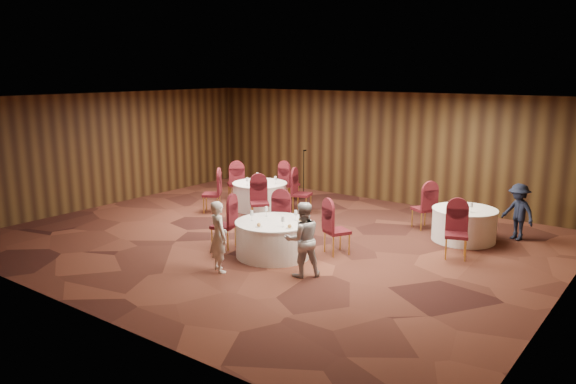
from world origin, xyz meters
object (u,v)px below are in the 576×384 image
Objects in this scene: table_left at (260,196)px; woman_a at (219,237)px; mic_stand at (304,184)px; man_c at (518,212)px; table_main at (273,238)px; table_right at (464,224)px; woman_b at (303,239)px.

woman_a is (2.56, -4.34, 0.32)m from table_left.
man_c is at bearing -6.00° from mic_stand.
table_right is (2.81, 3.45, 0.00)m from table_main.
woman_b is (-1.64, -4.05, 0.34)m from table_right.
woman_a is (-0.26, -1.36, 0.32)m from table_main.
table_main is at bearing -78.37° from woman_b.
woman_a is at bearing -68.80° from mic_stand.
woman_b is at bearing -125.44° from woman_a.
table_right is at bearing 4.75° from table_left.
table_left is 5.65m from table_right.
woman_a is 6.90m from man_c.
woman_b is (3.99, -3.58, 0.34)m from table_left.
woman_a is at bearing -59.43° from table_left.
table_main is at bearing -61.28° from mic_stand.
table_main is 1.09× the size of mic_stand.
man_c is at bearing 10.86° from table_left.
table_main is 1.22× the size of man_c.
man_c reaches higher than table_main.
table_left is at bearing -93.07° from woman_b.
table_left is 6.71m from man_c.
woman_b is (1.43, 0.76, 0.02)m from woman_a.
woman_b reaches higher than man_c.
woman_b is at bearing -27.18° from table_main.
table_left is 1.09× the size of woman_a.
table_main is 1.42m from woman_a.
mic_stand is at bearing -160.60° from man_c.
man_c is (2.59, 4.84, -0.07)m from woman_b.
woman_a is at bearing -23.06° from woman_b.
woman_a reaches higher than table_right.
woman_b is (3.86, -5.52, 0.30)m from mic_stand.
man_c is (6.59, 1.26, 0.28)m from table_left.
table_left is at bearing -33.00° from woman_a.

